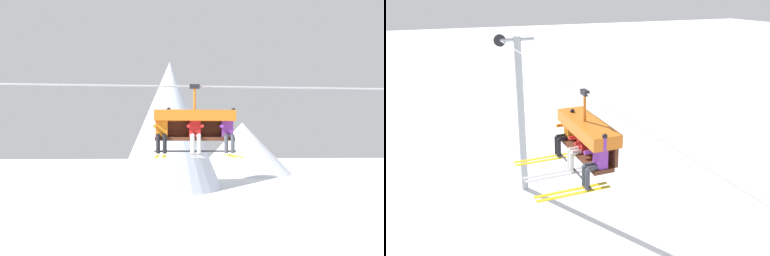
% 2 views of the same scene
% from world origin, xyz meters
% --- Properties ---
extents(mountain_peak_west, '(14.35, 14.35, 17.37)m').
position_xyz_m(mountain_peak_west, '(0.27, 32.19, 8.69)').
color(mountain_peak_west, silver).
rests_on(mountain_peak_west, ground_plane).
extents(mountain_peak_central, '(18.91, 18.91, 10.11)m').
position_xyz_m(mountain_peak_central, '(14.88, 50.38, 5.05)').
color(mountain_peak_central, silver).
rests_on(mountain_peak_central, ground_plane).
extents(lift_cable, '(21.41, 0.05, 0.05)m').
position_xyz_m(lift_cable, '(1.00, -0.80, 7.82)').
color(lift_cable, '#9EA3A8').
extents(chairlift_chair, '(2.26, 0.74, 1.90)m').
position_xyz_m(chairlift_chair, '(1.13, -0.73, 6.83)').
color(chairlift_chair, '#512819').
extents(skier_orange, '(0.48, 1.70, 1.34)m').
position_xyz_m(skier_orange, '(0.22, -0.94, 6.56)').
color(skier_orange, orange).
extents(skier_red, '(0.46, 1.70, 1.23)m').
position_xyz_m(skier_red, '(1.13, -0.95, 6.54)').
color(skier_red, red).
extents(skier_purple, '(0.48, 1.70, 1.34)m').
position_xyz_m(skier_purple, '(2.05, -0.94, 6.56)').
color(skier_purple, purple).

